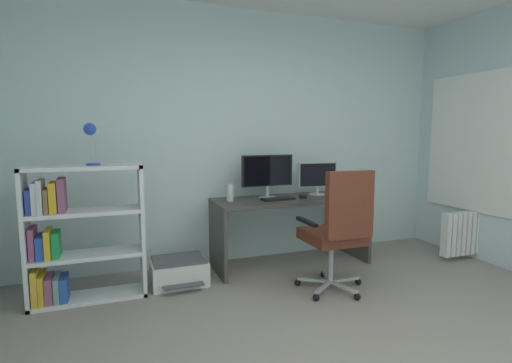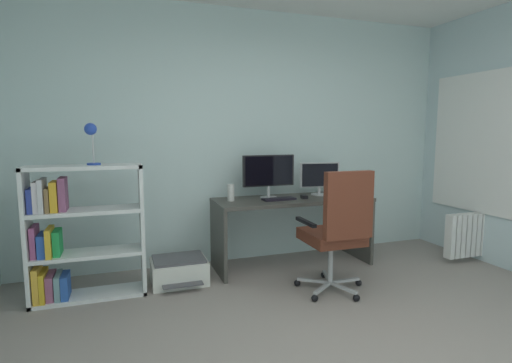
{
  "view_description": "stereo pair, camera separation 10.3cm",
  "coord_description": "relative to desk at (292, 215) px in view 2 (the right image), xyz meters",
  "views": [
    {
      "loc": [
        -1.42,
        -1.74,
        1.42
      ],
      "look_at": [
        -0.13,
        1.67,
        0.96
      ],
      "focal_mm": 27.68,
      "sensor_mm": 36.0,
      "label": 1
    },
    {
      "loc": [
        -1.32,
        -1.78,
        1.42
      ],
      "look_at": [
        -0.13,
        1.67,
        0.96
      ],
      "focal_mm": 27.68,
      "sensor_mm": 36.0,
      "label": 2
    }
  ],
  "objects": [
    {
      "name": "desk_lamp",
      "position": [
        -1.92,
        -0.19,
        0.84
      ],
      "size": [
        0.12,
        0.11,
        0.35
      ],
      "color": "#2547B7",
      "rests_on": "bookshelf"
    },
    {
      "name": "printer",
      "position": [
        -1.22,
        -0.12,
        -0.43
      ],
      "size": [
        0.51,
        0.48,
        0.25
      ],
      "color": "silver",
      "rests_on": "ground"
    },
    {
      "name": "wall_back",
      "position": [
        -0.38,
        0.44,
        0.81
      ],
      "size": [
        4.85,
        0.1,
        2.71
      ],
      "primitive_type": "cube",
      "color": "silver",
      "rests_on": "ground"
    },
    {
      "name": "radiator",
      "position": [
        1.94,
        -0.52,
        -0.25
      ],
      "size": [
        0.7,
        0.1,
        0.48
      ],
      "color": "white",
      "rests_on": "ground"
    },
    {
      "name": "computer_mouse",
      "position": [
        0.11,
        -0.05,
        0.2
      ],
      "size": [
        0.08,
        0.11,
        0.03
      ],
      "primitive_type": "cube",
      "rotation": [
        0.0,
        0.0,
        -0.19
      ],
      "color": "black",
      "rests_on": "desk"
    },
    {
      "name": "monitor_secondary",
      "position": [
        0.36,
        0.09,
        0.39
      ],
      "size": [
        0.44,
        0.18,
        0.36
      ],
      "color": "#B2B5B7",
      "rests_on": "desk"
    },
    {
      "name": "office_chair",
      "position": [
        0.04,
        -0.84,
        0.05
      ],
      "size": [
        0.6,
        0.63,
        1.11
      ],
      "color": "#B7BABC",
      "rests_on": "ground"
    },
    {
      "name": "window_pane",
      "position": [
        2.04,
        -0.52,
        0.75
      ],
      "size": [
        0.01,
        1.32,
        1.45
      ],
      "primitive_type": "cube",
      "color": "white"
    },
    {
      "name": "keyboard",
      "position": [
        -0.18,
        -0.06,
        0.19
      ],
      "size": [
        0.35,
        0.15,
        0.02
      ],
      "primitive_type": "cube",
      "rotation": [
        0.0,
        0.0,
        0.06
      ],
      "color": "black",
      "rests_on": "desk"
    },
    {
      "name": "desktop_speaker",
      "position": [
        -0.66,
        0.05,
        0.27
      ],
      "size": [
        0.07,
        0.07,
        0.17
      ],
      "primitive_type": "cylinder",
      "color": "silver",
      "rests_on": "desk"
    },
    {
      "name": "bookshelf",
      "position": [
        -2.11,
        -0.19,
        0.01
      ],
      "size": [
        0.93,
        0.3,
        1.15
      ],
      "color": "silver",
      "rests_on": "ground"
    },
    {
      "name": "desk",
      "position": [
        0.0,
        0.0,
        0.0
      ],
      "size": [
        1.65,
        0.6,
        0.73
      ],
      "color": "#41403A",
      "rests_on": "ground"
    },
    {
      "name": "monitor_main",
      "position": [
        -0.24,
        0.09,
        0.45
      ],
      "size": [
        0.56,
        0.18,
        0.45
      ],
      "color": "#B2B5B7",
      "rests_on": "desk"
    },
    {
      "name": "window_frame",
      "position": [
        2.03,
        -0.52,
        0.75
      ],
      "size": [
        0.02,
        1.4,
        1.53
      ],
      "primitive_type": "cube",
      "color": "white"
    }
  ]
}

